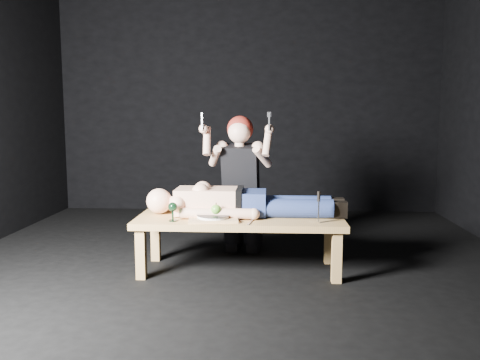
# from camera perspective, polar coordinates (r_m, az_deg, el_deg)

# --- Properties ---
(ground) EXTENTS (5.00, 5.00, 0.00)m
(ground) POSITION_cam_1_polar(r_m,az_deg,el_deg) (4.37, -0.55, -9.57)
(ground) COLOR black
(ground) RESTS_ON ground
(back_wall) EXTENTS (5.00, 0.00, 5.00)m
(back_wall) POSITION_cam_1_polar(r_m,az_deg,el_deg) (6.68, 0.90, 9.31)
(back_wall) COLOR black
(back_wall) RESTS_ON ground
(table) EXTENTS (1.69, 0.63, 0.45)m
(table) POSITION_cam_1_polar(r_m,az_deg,el_deg) (4.13, -0.04, -7.33)
(table) COLOR tan
(table) RESTS_ON ground
(lying_man) EXTENTS (1.74, 0.53, 0.27)m
(lying_man) POSITION_cam_1_polar(r_m,az_deg,el_deg) (4.14, 0.77, -2.17)
(lying_man) COLOR #F8BE9A
(lying_man) RESTS_ON table
(kneeling_woman) EXTENTS (0.78, 0.85, 1.31)m
(kneeling_woman) POSITION_cam_1_polar(r_m,az_deg,el_deg) (4.57, 0.22, -0.40)
(kneeling_woman) COLOR black
(kneeling_woman) RESTS_ON ground
(serving_tray) EXTENTS (0.41, 0.32, 0.02)m
(serving_tray) POSITION_cam_1_polar(r_m,az_deg,el_deg) (3.96, -3.06, -4.47)
(serving_tray) COLOR tan
(serving_tray) RESTS_ON table
(plate) EXTENTS (0.28, 0.28, 0.02)m
(plate) POSITION_cam_1_polar(r_m,az_deg,el_deg) (3.95, -3.07, -4.16)
(plate) COLOR white
(plate) RESTS_ON serving_tray
(apple) EXTENTS (0.08, 0.08, 0.08)m
(apple) POSITION_cam_1_polar(r_m,az_deg,el_deg) (3.95, -2.75, -3.41)
(apple) COLOR #449525
(apple) RESTS_ON plate
(goblet) EXTENTS (0.07, 0.07, 0.15)m
(goblet) POSITION_cam_1_polar(r_m,az_deg,el_deg) (3.95, -7.71, -3.62)
(goblet) COLOR black
(goblet) RESTS_ON table
(fork_flat) EXTENTS (0.02, 0.18, 0.01)m
(fork_flat) POSITION_cam_1_polar(r_m,az_deg,el_deg) (3.93, -5.17, -4.69)
(fork_flat) COLOR #B2B2B7
(fork_flat) RESTS_ON table
(knife_flat) EXTENTS (0.04, 0.18, 0.01)m
(knife_flat) POSITION_cam_1_polar(r_m,az_deg,el_deg) (3.87, 1.17, -4.85)
(knife_flat) COLOR #B2B2B7
(knife_flat) RESTS_ON table
(spoon_flat) EXTENTS (0.14, 0.14, 0.01)m
(spoon_flat) POSITION_cam_1_polar(r_m,az_deg,el_deg) (3.97, -0.59, -4.55)
(spoon_flat) COLOR #B2B2B7
(spoon_flat) RESTS_ON table
(carving_knife) EXTENTS (0.03, 0.04, 0.25)m
(carving_knife) POSITION_cam_1_polar(r_m,az_deg,el_deg) (3.89, 8.98, -3.09)
(carving_knife) COLOR #B2B2B7
(carving_knife) RESTS_ON table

